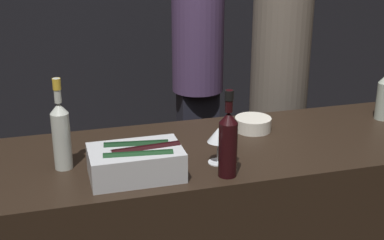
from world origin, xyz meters
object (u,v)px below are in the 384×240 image
object	(u,v)px
rose_wine_bottle	(61,132)
wine_glass	(218,136)
bowl_white	(253,124)
red_wine_bottle_black_foil	(228,141)
ice_bin_with_bottles	(137,160)
person_blond_tee	(279,89)
person_in_hoodie	(198,62)

from	to	relation	value
rose_wine_bottle	wine_glass	bearing A→B (deg)	-11.29
bowl_white	red_wine_bottle_black_foil	size ratio (longest dim) A/B	0.50
ice_bin_with_bottles	wine_glass	xyz separation A→B (m)	(0.33, 0.03, 0.05)
wine_glass	person_blond_tee	xyz separation A→B (m)	(0.65, 0.85, -0.11)
bowl_white	red_wine_bottle_black_foil	bearing A→B (deg)	-123.11
bowl_white	rose_wine_bottle	xyz separation A→B (m)	(-0.86, -0.18, 0.12)
rose_wine_bottle	person_in_hoodie	distance (m)	1.50
wine_glass	person_in_hoodie	size ratio (longest dim) A/B	0.08
ice_bin_with_bottles	person_blond_tee	world-z (taller)	person_blond_tee
ice_bin_with_bottles	rose_wine_bottle	xyz separation A→B (m)	(-0.26, 0.15, 0.08)
bowl_white	person_in_hoodie	world-z (taller)	person_in_hoodie
wine_glass	person_blond_tee	size ratio (longest dim) A/B	0.09
red_wine_bottle_black_foil	rose_wine_bottle	bearing A→B (deg)	158.23
red_wine_bottle_black_foil	person_blond_tee	bearing A→B (deg)	56.12
ice_bin_with_bottles	rose_wine_bottle	size ratio (longest dim) A/B	0.95
ice_bin_with_bottles	bowl_white	xyz separation A→B (m)	(0.59, 0.32, -0.03)
ice_bin_with_bottles	person_in_hoodie	xyz separation A→B (m)	(0.63, 1.35, 0.01)
bowl_white	red_wine_bottle_black_foil	distance (m)	0.50
ice_bin_with_bottles	red_wine_bottle_black_foil	xyz separation A→B (m)	(0.33, -0.09, 0.08)
bowl_white	person_blond_tee	xyz separation A→B (m)	(0.38, 0.56, -0.03)
bowl_white	wine_glass	distance (m)	0.40
wine_glass	bowl_white	bearing A→B (deg)	47.66
wine_glass	person_in_hoodie	bearing A→B (deg)	77.08
wine_glass	rose_wine_bottle	xyz separation A→B (m)	(-0.59, 0.12, 0.04)
ice_bin_with_bottles	person_in_hoodie	bearing A→B (deg)	64.99
ice_bin_with_bottles	person_blond_tee	size ratio (longest dim) A/B	0.20
bowl_white	rose_wine_bottle	world-z (taller)	rose_wine_bottle
wine_glass	rose_wine_bottle	bearing A→B (deg)	168.71
ice_bin_with_bottles	wine_glass	bearing A→B (deg)	5.45
bowl_white	wine_glass	size ratio (longest dim) A/B	1.12
ice_bin_with_bottles	bowl_white	world-z (taller)	ice_bin_with_bottles
ice_bin_with_bottles	rose_wine_bottle	world-z (taller)	rose_wine_bottle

